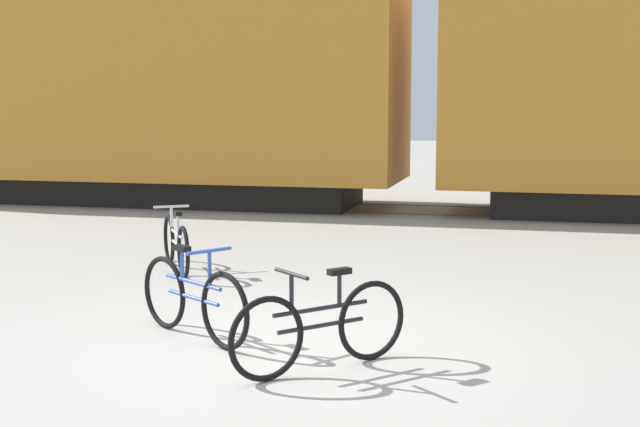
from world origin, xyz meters
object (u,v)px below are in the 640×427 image
freight_train (423,57)px  bicycle_black (321,327)px  bicycle_blue (193,299)px  bicycle_silver (176,244)px

freight_train → bicycle_black: 11.03m
bicycle_blue → bicycle_black: (1.36, -0.66, -0.01)m
bicycle_silver → bicycle_black: bicycle_black is taller
freight_train → bicycle_silver: size_ratio=16.68×
bicycle_black → bicycle_blue: bearing=154.1°
freight_train → bicycle_black: freight_train is taller
freight_train → bicycle_blue: size_ratio=17.52×
freight_train → bicycle_blue: 10.41m
freight_train → bicycle_silver: bearing=-107.8°
bicycle_blue → bicycle_silver: bicycle_blue is taller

